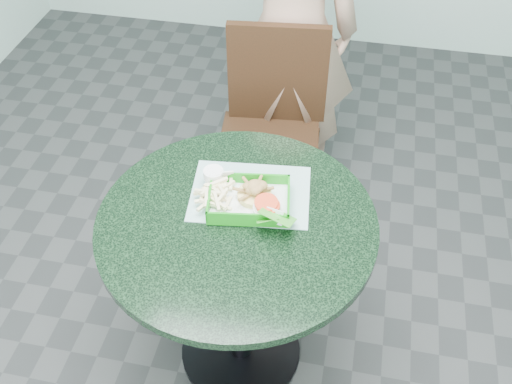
% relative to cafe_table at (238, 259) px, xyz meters
% --- Properties ---
extents(floor, '(4.00, 5.00, 0.02)m').
position_rel_cafe_table_xyz_m(floor, '(0.00, 0.00, -0.58)').
color(floor, '#303335').
rests_on(floor, ground).
extents(cafe_table, '(0.88, 0.88, 0.75)m').
position_rel_cafe_table_xyz_m(cafe_table, '(0.00, 0.00, 0.00)').
color(cafe_table, black).
rests_on(cafe_table, floor).
extents(dining_chair, '(0.43, 0.43, 0.93)m').
position_rel_cafe_table_xyz_m(dining_chair, '(-0.03, 0.83, -0.05)').
color(dining_chair, brown).
rests_on(dining_chair, floor).
extents(diner_person, '(0.69, 0.49, 1.78)m').
position_rel_cafe_table_xyz_m(diner_person, '(-0.01, 1.09, 0.31)').
color(diner_person, tan).
rests_on(diner_person, floor).
extents(placemat, '(0.41, 0.33, 0.00)m').
position_rel_cafe_table_xyz_m(placemat, '(0.02, 0.12, 0.17)').
color(placemat, '#8EBEBA').
rests_on(placemat, cafe_table).
extents(food_basket, '(0.25, 0.19, 0.05)m').
position_rel_cafe_table_xyz_m(food_basket, '(0.03, 0.07, 0.19)').
color(food_basket, '#148D14').
rests_on(food_basket, placemat).
extents(crab_sandwich, '(0.11, 0.11, 0.07)m').
position_rel_cafe_table_xyz_m(crab_sandwich, '(0.04, 0.09, 0.22)').
color(crab_sandwich, '#DCC16F').
rests_on(crab_sandwich, food_basket).
extents(fries_pile, '(0.14, 0.15, 0.05)m').
position_rel_cafe_table_xyz_m(fries_pile, '(-0.08, 0.10, 0.21)').
color(fries_pile, '#FBECB1').
rests_on(fries_pile, food_basket).
extents(sauce_ramekin, '(0.07, 0.07, 0.04)m').
position_rel_cafe_table_xyz_m(sauce_ramekin, '(-0.10, 0.15, 0.22)').
color(sauce_ramekin, white).
rests_on(sauce_ramekin, food_basket).
extents(garnish_cup, '(0.13, 0.13, 0.05)m').
position_rel_cafe_table_xyz_m(garnish_cup, '(0.09, 0.01, 0.21)').
color(garnish_cup, white).
rests_on(garnish_cup, food_basket).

